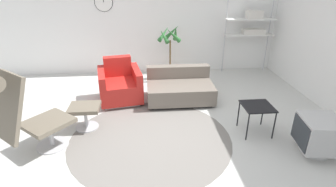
% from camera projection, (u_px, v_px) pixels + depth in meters
% --- Properties ---
extents(ground_plane, '(12.00, 12.00, 0.00)m').
position_uv_depth(ground_plane, '(157.00, 129.00, 4.17)').
color(ground_plane, silver).
extents(wall_back, '(12.00, 0.09, 2.80)m').
position_uv_depth(wall_back, '(149.00, 14.00, 6.12)').
color(wall_back, white).
rests_on(wall_back, ground_plane).
extents(round_rug, '(2.42, 2.42, 0.01)m').
position_uv_depth(round_rug, '(151.00, 138.00, 3.93)').
color(round_rug, slate).
rests_on(round_rug, ground_plane).
extents(lounge_chair, '(1.00, 1.05, 1.29)m').
position_uv_depth(lounge_chair, '(20.00, 109.00, 3.25)').
color(lounge_chair, '#BCBCC1').
rests_on(lounge_chair, ground_plane).
extents(ottoman, '(0.47, 0.40, 0.39)m').
position_uv_depth(ottoman, '(85.00, 112.00, 4.10)').
color(ottoman, '#BCBCC1').
rests_on(ottoman, ground_plane).
extents(armchair_red, '(0.90, 0.94, 0.80)m').
position_uv_depth(armchair_red, '(120.00, 86.00, 5.03)').
color(armchair_red, silver).
rests_on(armchair_red, ground_plane).
extents(couch_low, '(1.25, 0.87, 0.60)m').
position_uv_depth(couch_low, '(180.00, 89.00, 5.09)').
color(couch_low, black).
rests_on(couch_low, ground_plane).
extents(side_table, '(0.44, 0.44, 0.46)m').
position_uv_depth(side_table, '(257.00, 108.00, 3.93)').
color(side_table, black).
rests_on(side_table, ground_plane).
extents(crt_television, '(0.57, 0.59, 0.52)m').
position_uv_depth(crt_television, '(319.00, 135.00, 3.51)').
color(crt_television, '#B7B7B7').
rests_on(crt_television, ground_plane).
extents(potted_plant, '(0.55, 0.56, 1.26)m').
position_uv_depth(potted_plant, '(170.00, 56.00, 5.99)').
color(potted_plant, brown).
rests_on(potted_plant, ground_plane).
extents(shelf_unit, '(1.14, 0.28, 1.84)m').
position_uv_depth(shelf_unit, '(252.00, 25.00, 6.13)').
color(shelf_unit, '#BCBCC1').
rests_on(shelf_unit, ground_plane).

